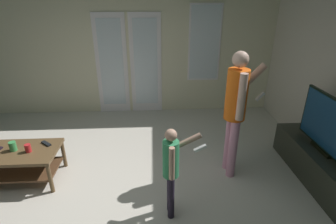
% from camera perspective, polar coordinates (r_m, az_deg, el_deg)
% --- Properties ---
extents(ground_plane, '(6.15, 5.48, 0.02)m').
position_cam_1_polar(ground_plane, '(3.42, -13.36, -18.20)').
color(ground_plane, beige).
extents(wall_back_with_doors, '(6.15, 0.09, 2.88)m').
position_cam_1_polar(wall_back_with_doors, '(5.30, -9.69, 14.42)').
color(wall_back_with_doors, beige).
rests_on(wall_back_with_doors, ground_plane).
extents(coffee_table, '(1.10, 0.61, 0.45)m').
position_cam_1_polar(coffee_table, '(3.96, -30.35, -8.82)').
color(coffee_table, brown).
rests_on(coffee_table, ground_plane).
extents(tv_stand, '(0.44, 1.60, 0.43)m').
position_cam_1_polar(tv_stand, '(4.03, 29.80, -9.93)').
color(tv_stand, '#2A2C22').
rests_on(tv_stand, ground_plane).
extents(flat_screen_tv, '(0.08, 1.06, 0.72)m').
position_cam_1_polar(flat_screen_tv, '(3.78, 31.54, -2.47)').
color(flat_screen_tv, black).
rests_on(flat_screen_tv, tv_stand).
extents(person_adult, '(0.57, 0.46, 1.68)m').
position_cam_1_polar(person_adult, '(3.38, 14.66, 1.47)').
color(person_adult, pink).
rests_on(person_adult, ground_plane).
extents(person_child, '(0.48, 0.29, 1.07)m').
position_cam_1_polar(person_child, '(2.77, 0.86, -11.60)').
color(person_child, '#271F2F').
rests_on(person_child, ground_plane).
extents(cup_near_edge, '(0.07, 0.07, 0.10)m').
position_cam_1_polar(cup_near_edge, '(3.76, -28.22, -6.97)').
color(cup_near_edge, red).
rests_on(cup_near_edge, coffee_table).
extents(cup_by_laptop, '(0.09, 0.09, 0.12)m').
position_cam_1_polar(cup_by_laptop, '(3.88, -30.74, -6.44)').
color(cup_by_laptop, '#3B954E').
rests_on(cup_by_laptop, coffee_table).
extents(tv_remote_black, '(0.16, 0.15, 0.02)m').
position_cam_1_polar(tv_remote_black, '(3.86, -25.02, -6.25)').
color(tv_remote_black, black).
rests_on(tv_remote_black, coffee_table).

